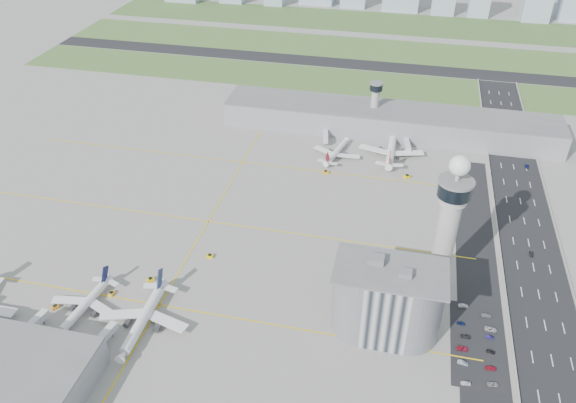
% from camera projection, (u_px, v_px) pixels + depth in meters
% --- Properties ---
extents(ground, '(1000.00, 1000.00, 0.00)m').
position_uv_depth(ground, '(270.00, 272.00, 250.31)').
color(ground, '#9A978F').
extents(grass_strip_0, '(480.00, 50.00, 0.08)m').
position_uv_depth(grass_strip_0, '(318.00, 79.00, 434.55)').
color(grass_strip_0, '#4E6E34').
rests_on(grass_strip_0, ground).
extents(grass_strip_1, '(480.00, 60.00, 0.08)m').
position_uv_depth(grass_strip_1, '(333.00, 47.00, 494.74)').
color(grass_strip_1, '#506C33').
rests_on(grass_strip_1, ground).
extents(grass_strip_2, '(480.00, 70.00, 0.08)m').
position_uv_depth(grass_strip_2, '(346.00, 20.00, 558.95)').
color(grass_strip_2, '#3B5829').
rests_on(grass_strip_2, ground).
extents(runway, '(480.00, 22.00, 0.10)m').
position_uv_depth(runway, '(326.00, 62.00, 464.23)').
color(runway, black).
rests_on(runway, ground).
extents(highway, '(28.00, 500.00, 0.10)m').
position_uv_depth(highway, '(543.00, 315.00, 229.09)').
color(highway, black).
rests_on(highway, ground).
extents(barrier_left, '(0.60, 500.00, 1.20)m').
position_uv_depth(barrier_left, '(507.00, 308.00, 231.36)').
color(barrier_left, '#9E9E99').
rests_on(barrier_left, ground).
extents(landside_road, '(18.00, 260.00, 0.08)m').
position_uv_depth(landside_road, '(481.00, 322.00, 225.68)').
color(landside_road, black).
rests_on(landside_road, ground).
extents(parking_lot, '(20.00, 44.00, 0.10)m').
position_uv_depth(parking_lot, '(477.00, 344.00, 216.41)').
color(parking_lot, black).
rests_on(parking_lot, ground).
extents(taxiway_line_h_0, '(260.00, 0.60, 0.01)m').
position_uv_depth(taxiway_line_h_0, '(160.00, 305.00, 233.60)').
color(taxiway_line_h_0, yellow).
rests_on(taxiway_line_h_0, ground).
extents(taxiway_line_h_1, '(260.00, 0.60, 0.01)m').
position_uv_depth(taxiway_line_h_1, '(208.00, 221.00, 281.75)').
color(taxiway_line_h_1, yellow).
rests_on(taxiway_line_h_1, ground).
extents(taxiway_line_h_2, '(260.00, 0.60, 0.01)m').
position_uv_depth(taxiway_line_h_2, '(243.00, 162.00, 329.91)').
color(taxiway_line_h_2, yellow).
rests_on(taxiway_line_h_2, ground).
extents(taxiway_line_v, '(0.60, 260.00, 0.01)m').
position_uv_depth(taxiway_line_v, '(208.00, 221.00, 281.75)').
color(taxiway_line_v, yellow).
rests_on(taxiway_line_v, ground).
extents(control_tower, '(14.00, 14.00, 64.50)m').
position_uv_depth(control_tower, '(449.00, 220.00, 223.58)').
color(control_tower, '#ADAAA5').
rests_on(control_tower, ground).
extents(secondary_tower, '(8.60, 8.60, 31.90)m').
position_uv_depth(secondary_tower, '(375.00, 102.00, 354.50)').
color(secondary_tower, '#ADAAA5').
rests_on(secondary_tower, ground).
extents(admin_building, '(42.00, 24.00, 33.50)m').
position_uv_depth(admin_building, '(387.00, 300.00, 214.39)').
color(admin_building, '#B2B2B7').
rests_on(admin_building, ground).
extents(terminal_pier, '(210.00, 32.00, 15.80)m').
position_uv_depth(terminal_pier, '(389.00, 121.00, 357.24)').
color(terminal_pier, gray).
rests_on(terminal_pier, ground).
extents(airplane_near_b, '(35.01, 39.86, 10.26)m').
position_uv_depth(airplane_near_b, '(83.00, 302.00, 227.77)').
color(airplane_near_b, white).
rests_on(airplane_near_b, ground).
extents(airplane_near_c, '(38.38, 44.82, 12.32)m').
position_uv_depth(airplane_near_c, '(142.00, 315.00, 220.54)').
color(airplane_near_c, white).
rests_on(airplane_near_c, ground).
extents(airplane_far_a, '(36.54, 40.46, 9.73)m').
position_uv_depth(airplane_far_a, '(337.00, 148.00, 333.81)').
color(airplane_far_a, white).
rests_on(airplane_far_a, ground).
extents(airplane_far_b, '(39.08, 45.91, 12.81)m').
position_uv_depth(airplane_far_b, '(392.00, 145.00, 334.25)').
color(airplane_far_b, white).
rests_on(airplane_far_b, ground).
extents(jet_bridge_near_1, '(5.39, 14.31, 5.70)m').
position_uv_depth(jet_bridge_near_1, '(21.00, 338.00, 215.03)').
color(jet_bridge_near_1, silver).
rests_on(jet_bridge_near_1, ground).
extents(jet_bridge_near_2, '(5.39, 14.31, 5.70)m').
position_uv_depth(jet_bridge_near_2, '(93.00, 352.00, 209.50)').
color(jet_bridge_near_2, silver).
rests_on(jet_bridge_near_2, ground).
extents(jet_bridge_far_0, '(5.39, 14.31, 5.70)m').
position_uv_depth(jet_bridge_far_0, '(325.00, 133.00, 354.26)').
color(jet_bridge_far_0, silver).
rests_on(jet_bridge_far_0, ground).
extents(jet_bridge_far_1, '(5.39, 14.31, 5.70)m').
position_uv_depth(jet_bridge_far_1, '(405.00, 141.00, 345.05)').
color(jet_bridge_far_1, silver).
rests_on(jet_bridge_far_1, ground).
extents(tug_0, '(3.37, 3.52, 1.69)m').
position_uv_depth(tug_0, '(55.00, 307.00, 231.63)').
color(tug_0, orange).
rests_on(tug_0, ground).
extents(tug_1, '(2.21, 3.00, 1.64)m').
position_uv_depth(tug_1, '(111.00, 293.00, 238.16)').
color(tug_1, '#FBAE1E').
rests_on(tug_1, ground).
extents(tug_2, '(3.78, 3.69, 1.82)m').
position_uv_depth(tug_2, '(150.00, 279.00, 245.22)').
color(tug_2, yellow).
rests_on(tug_2, ground).
extents(tug_3, '(3.24, 2.44, 1.74)m').
position_uv_depth(tug_3, '(210.00, 256.00, 258.44)').
color(tug_3, '#E1C305').
rests_on(tug_3, ground).
extents(tug_4, '(3.85, 3.33, 1.88)m').
position_uv_depth(tug_4, '(326.00, 172.00, 319.10)').
color(tug_4, gold).
rests_on(tug_4, ground).
extents(tug_5, '(4.10, 3.80, 1.96)m').
position_uv_depth(tug_5, '(407.00, 176.00, 315.25)').
color(tug_5, '#FAC005').
rests_on(tug_5, ground).
extents(car_lot_0, '(3.89, 2.00, 1.27)m').
position_uv_depth(car_lot_0, '(466.00, 383.00, 200.74)').
color(car_lot_0, white).
rests_on(car_lot_0, ground).
extents(car_lot_1, '(4.14, 1.91, 1.32)m').
position_uv_depth(car_lot_1, '(463.00, 363.00, 208.19)').
color(car_lot_1, '#9099A7').
rests_on(car_lot_1, ground).
extents(car_lot_2, '(4.42, 2.15, 1.21)m').
position_uv_depth(car_lot_2, '(462.00, 348.00, 213.84)').
color(car_lot_2, '#AD1B37').
rests_on(car_lot_2, ground).
extents(car_lot_3, '(3.93, 1.80, 1.11)m').
position_uv_depth(car_lot_3, '(466.00, 336.00, 218.85)').
color(car_lot_3, '#28262E').
rests_on(car_lot_3, ground).
extents(car_lot_4, '(3.33, 1.63, 1.09)m').
position_uv_depth(car_lot_4, '(461.00, 323.00, 224.59)').
color(car_lot_4, '#0D1F52').
rests_on(car_lot_4, ground).
extents(car_lot_5, '(4.06, 1.84, 1.29)m').
position_uv_depth(car_lot_5, '(463.00, 306.00, 232.40)').
color(car_lot_5, silver).
rests_on(car_lot_5, ground).
extents(car_lot_6, '(4.28, 2.48, 1.12)m').
position_uv_depth(car_lot_6, '(493.00, 384.00, 200.37)').
color(car_lot_6, '#999999').
rests_on(car_lot_6, ground).
extents(car_lot_7, '(4.22, 2.22, 1.17)m').
position_uv_depth(car_lot_7, '(491.00, 368.00, 206.28)').
color(car_lot_7, '#AA172A').
rests_on(car_lot_7, ground).
extents(car_lot_8, '(3.40, 1.76, 1.10)m').
position_uv_depth(car_lot_8, '(491.00, 351.00, 212.68)').
color(car_lot_8, black).
rests_on(car_lot_8, ground).
extents(car_lot_9, '(3.35, 1.34, 1.08)m').
position_uv_depth(car_lot_9, '(490.00, 337.00, 218.56)').
color(car_lot_9, navy).
rests_on(car_lot_9, ground).
extents(car_lot_10, '(4.87, 2.57, 1.31)m').
position_uv_depth(car_lot_10, '(491.00, 329.00, 221.80)').
color(car_lot_10, beige).
rests_on(car_lot_10, ground).
extents(car_lot_11, '(4.45, 2.24, 1.24)m').
position_uv_depth(car_lot_11, '(486.00, 315.00, 228.03)').
color(car_lot_11, gray).
rests_on(car_lot_11, ground).
extents(car_hw_1, '(1.31, 3.66, 1.20)m').
position_uv_depth(car_hw_1, '(531.00, 254.00, 259.88)').
color(car_hw_1, black).
rests_on(car_hw_1, ground).
extents(car_hw_2, '(2.43, 4.45, 1.18)m').
position_uv_depth(car_hw_2, '(527.00, 166.00, 324.95)').
color(car_hw_2, navy).
rests_on(car_hw_2, ground).
extents(car_hw_4, '(1.54, 3.53, 1.19)m').
position_uv_depth(car_hw_4, '(493.00, 121.00, 372.89)').
color(car_hw_4, gray).
rests_on(car_hw_4, ground).
extents(skyline_bldg_10, '(23.01, 18.41, 27.75)m').
position_uv_depth(skyline_bldg_10, '(444.00, 0.00, 568.97)').
color(skyline_bldg_10, '#9EADC1').
rests_on(skyline_bldg_10, ground).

